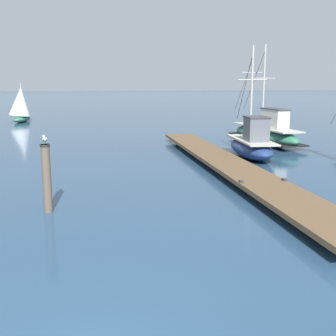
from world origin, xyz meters
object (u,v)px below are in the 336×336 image
(fishing_boat_1, at_px, (252,145))
(perched_seagull, at_px, (44,139))
(fishing_boat_3, at_px, (266,133))
(mooring_piling, at_px, (47,177))
(distant_sailboat, at_px, (21,105))

(fishing_boat_1, relative_size, perched_seagull, 15.13)
(fishing_boat_3, distance_m, mooring_piling, 17.71)
(fishing_boat_1, height_order, perched_seagull, fishing_boat_1)
(perched_seagull, height_order, distant_sailboat, distant_sailboat)
(fishing_boat_3, bearing_deg, perched_seagull, -134.25)
(fishing_boat_3, relative_size, mooring_piling, 3.96)
(perched_seagull, relative_size, distant_sailboat, 0.09)
(fishing_boat_3, relative_size, distant_sailboat, 1.98)
(fishing_boat_1, height_order, distant_sailboat, fishing_boat_1)
(fishing_boat_1, relative_size, mooring_piling, 2.74)
(distant_sailboat, bearing_deg, fishing_boat_3, -46.10)
(mooring_piling, xyz_separation_m, distant_sailboat, (-5.43, 31.17, 0.63))
(perched_seagull, bearing_deg, mooring_piling, 105.40)
(fishing_boat_3, height_order, distant_sailboat, fishing_boat_3)
(mooring_piling, relative_size, perched_seagull, 5.52)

